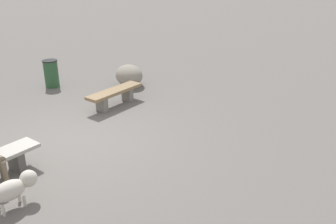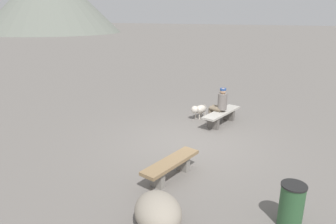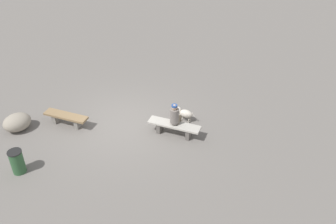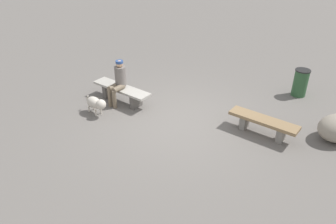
% 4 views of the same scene
% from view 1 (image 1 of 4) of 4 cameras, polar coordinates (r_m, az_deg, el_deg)
% --- Properties ---
extents(ground, '(210.00, 210.00, 0.06)m').
position_cam_1_polar(ground, '(7.64, -14.53, -4.68)').
color(ground, slate).
extents(bench_left, '(1.68, 0.75, 0.43)m').
position_cam_1_polar(bench_left, '(9.19, -8.44, 2.82)').
color(bench_left, gray).
rests_on(bench_left, ground).
extents(dog, '(0.76, 0.45, 0.50)m').
position_cam_1_polar(dog, '(5.84, -23.17, -10.95)').
color(dog, beige).
rests_on(dog, ground).
extents(trash_bin, '(0.43, 0.43, 0.80)m').
position_cam_1_polar(trash_bin, '(11.08, -18.06, 5.84)').
color(trash_bin, '#2D5633').
rests_on(trash_bin, ground).
extents(boulder, '(1.23, 1.24, 0.62)m').
position_cam_1_polar(boulder, '(10.74, -6.20, 5.82)').
color(boulder, gray).
rests_on(boulder, ground).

